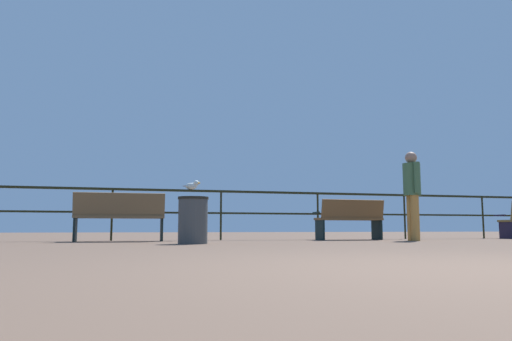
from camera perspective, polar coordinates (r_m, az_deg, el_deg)
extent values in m
plane|color=brown|center=(3.30, 26.04, -10.39)|extent=(60.00, 60.00, 0.00)
cube|color=black|center=(10.69, -4.09, -2.44)|extent=(22.69, 0.05, 0.05)
cube|color=black|center=(10.67, -4.11, -4.97)|extent=(22.69, 0.04, 0.04)
cylinder|color=black|center=(10.44, -16.44, -4.97)|extent=(0.04, 0.04, 1.05)
cylinder|color=black|center=(10.67, -4.11, -5.26)|extent=(0.04, 0.04, 1.05)
cylinder|color=black|center=(11.35, 7.22, -5.31)|extent=(0.04, 0.04, 1.05)
cylinder|color=black|center=(12.42, 16.93, -5.19)|extent=(0.04, 0.04, 1.05)
cylinder|color=black|center=(13.78, 24.92, -4.98)|extent=(0.04, 0.04, 1.05)
cube|color=brown|center=(9.80, -15.60, -5.24)|extent=(1.69, 0.49, 0.05)
cube|color=brown|center=(9.62, -15.59, -3.86)|extent=(1.68, 0.19, 0.45)
cube|color=black|center=(9.81, -10.94, -6.73)|extent=(0.05, 0.39, 0.47)
cube|color=black|center=(9.98, -10.94, -4.58)|extent=(0.05, 0.30, 0.04)
cube|color=black|center=(9.85, -20.33, -6.43)|extent=(0.05, 0.39, 0.47)
cube|color=black|center=(10.02, -20.14, -4.30)|extent=(0.05, 0.30, 0.04)
cube|color=brown|center=(10.96, 10.75, -5.58)|extent=(1.48, 0.49, 0.05)
cube|color=brown|center=(10.79, 11.24, -4.45)|extent=(1.47, 0.16, 0.42)
cube|color=black|center=(11.31, 13.90, -6.68)|extent=(0.05, 0.41, 0.45)
cube|color=black|center=(11.46, 13.39, -4.87)|extent=(0.04, 0.32, 0.04)
cube|color=black|center=(10.65, 7.45, -6.83)|extent=(0.05, 0.41, 0.45)
cube|color=black|center=(10.82, 7.03, -4.90)|extent=(0.04, 0.32, 0.04)
cube|color=black|center=(13.39, 27.18, -6.17)|extent=(0.04, 0.47, 0.43)
cube|color=black|center=(13.55, 26.50, -4.70)|extent=(0.04, 0.36, 0.04)
cylinder|color=#B77F39|center=(10.53, 17.63, -5.31)|extent=(0.16, 0.16, 0.92)
cylinder|color=#B77F39|center=(10.37, 18.05, -5.27)|extent=(0.16, 0.16, 0.92)
cylinder|color=#416742|center=(10.49, 17.68, -0.99)|extent=(0.35, 0.35, 0.66)
cylinder|color=#416742|center=(10.70, 17.13, -1.02)|extent=(0.12, 0.12, 0.62)
cylinder|color=#416742|center=(10.29, 18.25, -0.76)|extent=(0.12, 0.12, 0.62)
sphere|color=#99715C|center=(10.55, 17.60, 1.44)|extent=(0.24, 0.24, 0.24)
ellipsoid|color=silver|center=(10.59, -7.56, -1.83)|extent=(0.30, 0.28, 0.14)
ellipsoid|color=gray|center=(10.59, -7.55, -1.71)|extent=(0.26, 0.23, 0.05)
sphere|color=silver|center=(10.54, -6.98, -1.46)|extent=(0.12, 0.12, 0.12)
cone|color=gold|center=(10.51, -6.59, -1.45)|extent=(0.07, 0.07, 0.05)
cube|color=gray|center=(10.65, -8.25, -1.81)|extent=(0.11, 0.11, 0.02)
cylinder|color=#3C3F40|center=(8.06, -7.36, -5.91)|extent=(0.48, 0.48, 0.72)
cylinder|color=black|center=(8.07, -7.32, -3.21)|extent=(0.50, 0.50, 0.04)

